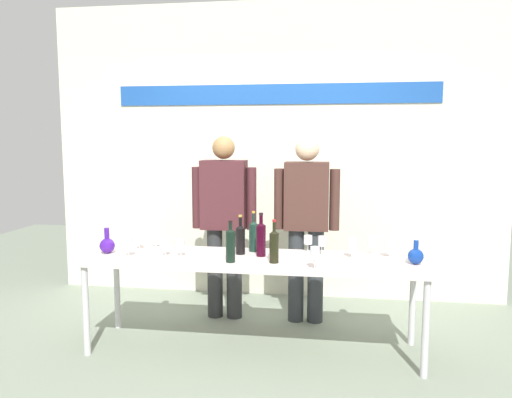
# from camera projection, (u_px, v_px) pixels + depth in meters

# --- Properties ---
(ground_plane) EXTENTS (10.00, 10.00, 0.00)m
(ground_plane) POSITION_uv_depth(u_px,v_px,m) (253.00, 349.00, 3.89)
(ground_plane) COLOR gray
(back_wall) EXTENTS (4.64, 0.11, 3.00)m
(back_wall) POSITION_uv_depth(u_px,v_px,m) (275.00, 151.00, 5.14)
(back_wall) COLOR silver
(back_wall) RESTS_ON ground
(display_table) EXTENTS (2.59, 0.66, 0.73)m
(display_table) POSITION_uv_depth(u_px,v_px,m) (253.00, 264.00, 3.81)
(display_table) COLOR silver
(display_table) RESTS_ON ground
(decanter_blue_left) EXTENTS (0.12, 0.12, 0.20)m
(decanter_blue_left) POSITION_uv_depth(u_px,v_px,m) (107.00, 245.00, 3.94)
(decanter_blue_left) COLOR #451994
(decanter_blue_left) RESTS_ON display_table
(decanter_blue_right) EXTENTS (0.11, 0.11, 0.18)m
(decanter_blue_right) POSITION_uv_depth(u_px,v_px,m) (416.00, 256.00, 3.60)
(decanter_blue_right) COLOR navy
(decanter_blue_right) RESTS_ON display_table
(presenter_left) EXTENTS (0.59, 0.22, 1.65)m
(presenter_left) POSITION_uv_depth(u_px,v_px,m) (224.00, 216.00, 4.50)
(presenter_left) COLOR #2E2F31
(presenter_left) RESTS_ON ground
(presenter_right) EXTENTS (0.57, 0.22, 1.65)m
(presenter_right) POSITION_uv_depth(u_px,v_px,m) (306.00, 218.00, 4.39)
(presenter_right) COLOR #303438
(presenter_right) RESTS_ON ground
(wine_bottle_0) EXTENTS (0.07, 0.07, 0.31)m
(wine_bottle_0) POSITION_uv_depth(u_px,v_px,m) (230.00, 244.00, 3.64)
(wine_bottle_0) COLOR black
(wine_bottle_0) RESTS_ON display_table
(wine_bottle_1) EXTENTS (0.07, 0.07, 0.32)m
(wine_bottle_1) POSITION_uv_depth(u_px,v_px,m) (274.00, 245.00, 3.63)
(wine_bottle_1) COLOR black
(wine_bottle_1) RESTS_ON display_table
(wine_bottle_2) EXTENTS (0.07, 0.07, 0.31)m
(wine_bottle_2) POSITION_uv_depth(u_px,v_px,m) (240.00, 238.00, 3.90)
(wine_bottle_2) COLOR black
(wine_bottle_2) RESTS_ON display_table
(wine_bottle_3) EXTENTS (0.07, 0.07, 0.33)m
(wine_bottle_3) POSITION_uv_depth(u_px,v_px,m) (254.00, 235.00, 3.99)
(wine_bottle_3) COLOR #173127
(wine_bottle_3) RESTS_ON display_table
(wine_bottle_4) EXTENTS (0.07, 0.07, 0.34)m
(wine_bottle_4) POSITION_uv_depth(u_px,v_px,m) (261.00, 238.00, 3.83)
(wine_bottle_4) COLOR black
(wine_bottle_4) RESTS_ON display_table
(wine_glass_left_0) EXTENTS (0.06, 0.06, 0.15)m
(wine_glass_left_0) POSITION_uv_depth(u_px,v_px,m) (165.00, 243.00, 3.83)
(wine_glass_left_0) COLOR white
(wine_glass_left_0) RESTS_ON display_table
(wine_glass_left_1) EXTENTS (0.07, 0.07, 0.16)m
(wine_glass_left_1) POSITION_uv_depth(u_px,v_px,m) (156.00, 234.00, 4.14)
(wine_glass_left_1) COLOR white
(wine_glass_left_1) RESTS_ON display_table
(wine_glass_left_2) EXTENTS (0.07, 0.07, 0.14)m
(wine_glass_left_2) POSITION_uv_depth(u_px,v_px,m) (139.00, 237.00, 4.07)
(wine_glass_left_2) COLOR white
(wine_glass_left_2) RESTS_ON display_table
(wine_glass_left_3) EXTENTS (0.07, 0.07, 0.14)m
(wine_glass_left_3) POSITION_uv_depth(u_px,v_px,m) (128.00, 243.00, 3.82)
(wine_glass_left_3) COLOR white
(wine_glass_left_3) RESTS_ON display_table
(wine_glass_left_4) EXTENTS (0.06, 0.06, 0.13)m
(wine_glass_left_4) POSITION_uv_depth(u_px,v_px,m) (181.00, 245.00, 3.82)
(wine_glass_left_4) COLOR white
(wine_glass_left_4) RESTS_ON display_table
(wine_glass_right_0) EXTENTS (0.06, 0.06, 0.15)m
(wine_glass_right_0) POSITION_uv_depth(u_px,v_px,m) (322.00, 242.00, 3.88)
(wine_glass_right_0) COLOR white
(wine_glass_right_0) RESTS_ON display_table
(wine_glass_right_1) EXTENTS (0.07, 0.07, 0.14)m
(wine_glass_right_1) POSITION_uv_depth(u_px,v_px,m) (372.00, 242.00, 3.91)
(wine_glass_right_1) COLOR white
(wine_glass_right_1) RESTS_ON display_table
(wine_glass_right_2) EXTENTS (0.07, 0.07, 0.16)m
(wine_glass_right_2) POSITION_uv_depth(u_px,v_px,m) (315.00, 253.00, 3.45)
(wine_glass_right_2) COLOR white
(wine_glass_right_2) RESTS_ON display_table
(wine_glass_right_3) EXTENTS (0.07, 0.07, 0.14)m
(wine_glass_right_3) POSITION_uv_depth(u_px,v_px,m) (390.00, 244.00, 3.78)
(wine_glass_right_3) COLOR white
(wine_glass_right_3) RESTS_ON display_table
(wine_glass_right_4) EXTENTS (0.07, 0.07, 0.13)m
(wine_glass_right_4) POSITION_uv_depth(u_px,v_px,m) (308.00, 240.00, 4.00)
(wine_glass_right_4) COLOR white
(wine_glass_right_4) RESTS_ON display_table
(wine_glass_right_5) EXTENTS (0.06, 0.06, 0.15)m
(wine_glass_right_5) POSITION_uv_depth(u_px,v_px,m) (352.00, 244.00, 3.77)
(wine_glass_right_5) COLOR white
(wine_glass_right_5) RESTS_ON display_table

